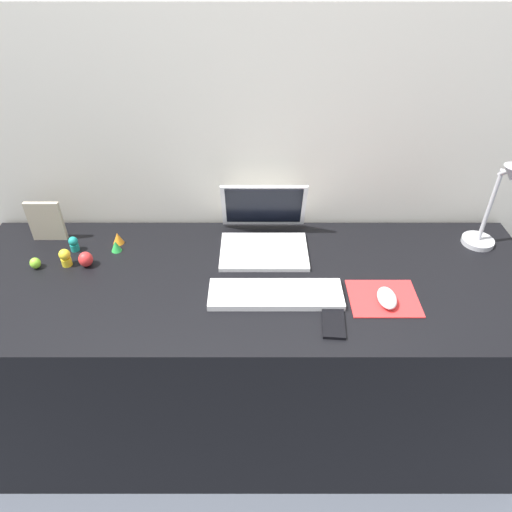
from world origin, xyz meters
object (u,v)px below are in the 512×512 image
Objects in this scene: laptop at (264,231)px; toy_figurine_teal at (74,244)px; picture_frame at (46,221)px; keyboard at (275,294)px; toy_figurine_lime at (35,263)px; toy_figurine_orange at (118,238)px; toy_figurine_red at (86,259)px; toy_figurine_yellow at (65,257)px; toy_figurine_green at (116,246)px; mouse at (387,298)px; cell_phone at (333,322)px; desk_lamp at (493,209)px.

laptop is 0.66m from toy_figurine_teal.
keyboard is at bearing -21.34° from picture_frame.
toy_figurine_lime is 0.28m from toy_figurine_orange.
toy_figurine_yellow is at bearing 177.53° from toy_figurine_red.
toy_figurine_lime is 0.14m from toy_figurine_teal.
toy_figurine_orange is at bearing -179.96° from laptop.
toy_figurine_lime is (-0.79, 0.14, 0.01)m from keyboard.
toy_figurine_orange is (-0.00, 0.05, 0.00)m from toy_figurine_green.
laptop is 0.61m from toy_figurine_red.
toy_figurine_orange is (0.25, -0.03, -0.05)m from picture_frame.
toy_figurine_red is at bearing -2.47° from toy_figurine_yellow.
keyboard is at bearing -10.36° from toy_figurine_lime.
toy_figurine_yellow is at bearing 169.61° from mouse.
cell_phone is 0.85× the size of picture_frame.
toy_figurine_teal is at bearing -176.28° from laptop.
toy_figurine_orange is at bearing 155.52° from cell_phone.
picture_frame reaches higher than toy_figurine_lime.
cell_phone is at bearing -63.98° from laptop.
desk_lamp reaches higher than toy_figurine_teal.
toy_figurine_yellow is (0.10, 0.01, 0.01)m from toy_figurine_lime.
keyboard is 0.62m from toy_figurine_orange.
laptop is 3.12× the size of mouse.
laptop is 0.45m from cell_phone.
keyboard is 1.24× the size of desk_lamp.
keyboard is 0.73m from toy_figurine_teal.
keyboard is 3.20× the size of cell_phone.
picture_frame is 2.89× the size of toy_figurine_red.
toy_figurine_teal reaches higher than toy_figurine_lime.
desk_lamp is at bearing 4.30° from toy_figurine_lime.
toy_figurine_green is at bearing 28.92° from toy_figurine_yellow.
toy_figurine_lime is at bearing -158.63° from toy_figurine_green.
toy_figurine_lime is at bearing -175.70° from desk_lamp.
toy_figurine_yellow is (-1.03, 0.19, 0.01)m from mouse.
toy_figurine_green is 0.15m from toy_figurine_teal.
keyboard is at bearing -23.71° from toy_figurine_green.
laptop is at bearing 0.04° from toy_figurine_orange.
laptop is at bearing 10.59° from toy_figurine_lime.
desk_lamp is at bearing -2.02° from picture_frame.
toy_figurine_yellow is (-1.42, -0.10, -0.12)m from desk_lamp.
cell_phone is 0.83m from toy_figurine_red.
toy_figurine_green reaches higher than cell_phone.
toy_figurine_green is (-1.27, -0.02, -0.14)m from desk_lamp.
toy_figurine_red is 0.11m from toy_figurine_teal.
keyboard is 0.64m from toy_figurine_red.
mouse is at bearing -10.94° from toy_figurine_red.
toy_figurine_lime is at bearing 169.63° from cell_phone.
toy_figurine_yellow is (0.11, -0.15, -0.04)m from picture_frame.
toy_figurine_orange reaches higher than toy_figurine_green.
toy_figurine_yellow is at bearing 167.09° from cell_phone.
toy_figurine_red is at bearing 169.06° from mouse.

